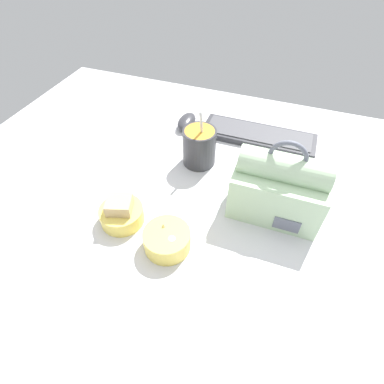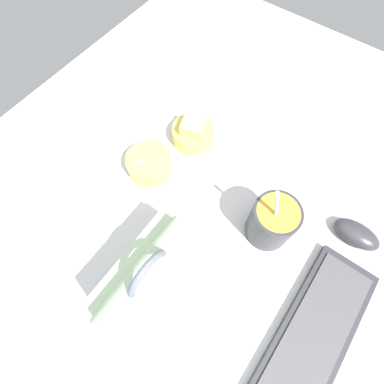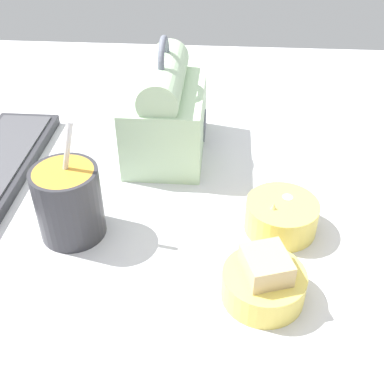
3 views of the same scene
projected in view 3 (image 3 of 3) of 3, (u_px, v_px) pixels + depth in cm
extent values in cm
cube|color=silver|center=(177.00, 225.00, 70.27)|extent=(140.00, 110.00, 2.00)
cube|color=#B7D6AD|center=(166.00, 121.00, 81.39)|extent=(20.23, 12.62, 11.56)
cylinder|color=#B7D6AD|center=(165.00, 79.00, 76.83)|extent=(19.22, 6.36, 6.36)
cube|color=slate|center=(205.00, 125.00, 85.40)|extent=(5.66, 0.30, 3.47)
torus|color=slate|center=(164.00, 62.00, 75.09)|extent=(8.08, 1.00, 8.08)
cylinder|color=#333338|center=(69.00, 203.00, 64.59)|extent=(8.97, 8.97, 10.35)
cylinder|color=gold|center=(63.00, 173.00, 61.64)|extent=(7.90, 7.90, 0.60)
cylinder|color=silver|center=(66.00, 161.00, 61.29)|extent=(0.70, 3.56, 11.72)
cylinder|color=#EFD65B|center=(263.00, 285.00, 57.27)|extent=(10.00, 10.00, 3.88)
cube|color=tan|center=(265.00, 273.00, 55.97)|extent=(6.78, 6.46, 5.43)
cylinder|color=#EFD65B|center=(281.00, 216.00, 66.87)|extent=(10.07, 10.07, 4.55)
ellipsoid|color=white|center=(287.00, 204.00, 67.46)|extent=(2.74, 2.74, 3.22)
cone|color=#F4DB84|center=(272.00, 215.00, 65.19)|extent=(4.55, 4.55, 3.87)
sphere|color=#4C5623|center=(303.00, 216.00, 67.00)|extent=(1.21, 1.21, 1.21)
sphere|color=#4C5623|center=(298.00, 214.00, 67.37)|extent=(1.21, 1.21, 1.21)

